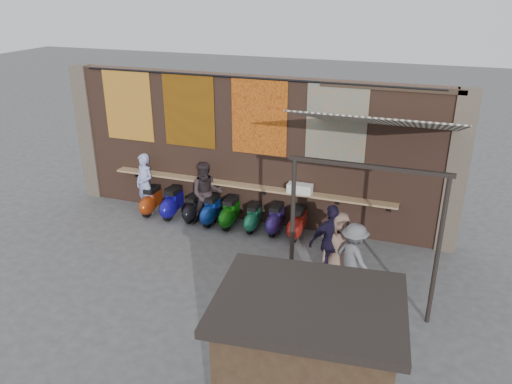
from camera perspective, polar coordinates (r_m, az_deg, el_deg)
ground at (r=12.05m, az=-4.99°, el=-8.13°), size 70.00×70.00×0.00m
brick_wall at (r=13.50m, az=-0.56°, el=4.77°), size 10.00×0.40×4.00m
pier_left at (r=15.98m, az=-18.46°, el=6.46°), size 0.50×0.50×4.00m
pier_right at (r=12.77m, az=21.93°, el=2.01°), size 0.50×0.50×4.00m
eating_counter at (r=13.48m, az=-1.08°, el=0.67°), size 8.00×0.32×0.05m
shelf_box at (r=12.98m, az=5.03°, el=0.40°), size 0.64×0.29×0.25m
tapestry_redgold at (r=14.65m, az=-14.41°, el=9.56°), size 1.50×0.02×2.00m
tapestry_sun at (r=13.70m, az=-7.67°, el=9.18°), size 1.50×0.02×2.00m
tapestry_orange at (r=12.93m, az=0.35°, el=8.57°), size 1.50×0.02×2.00m
tapestry_multi at (r=12.43m, az=9.16°, el=7.71°), size 1.50×0.02×2.00m
hang_rail at (r=12.82m, az=-0.95°, el=12.92°), size 9.50×0.06×0.06m
scooter_stool_0 at (r=14.63m, az=-11.87°, el=-1.02°), size 0.37×0.82×0.78m
scooter_stool_1 at (r=14.30m, az=-9.51°, el=-1.26°), size 0.40×0.89×0.85m
scooter_stool_2 at (r=14.07m, az=-7.25°, el=-1.87°), size 0.33×0.73×0.70m
scooter_stool_3 at (r=13.79m, az=-5.12°, el=-2.10°), size 0.37×0.83×0.78m
scooter_stool_4 at (r=13.58m, az=-2.99°, el=-2.40°), size 0.38×0.85×0.81m
scooter_stool_5 at (r=13.39m, az=-0.31°, el=-2.97°), size 0.34×0.75×0.71m
scooter_stool_6 at (r=13.25m, az=2.26°, el=-3.14°), size 0.36×0.81×0.77m
scooter_stool_7 at (r=13.03m, az=4.74°, el=-3.57°), size 0.38×0.85×0.81m
diner_left at (r=14.54m, az=-12.57°, el=0.90°), size 0.76×0.64×1.78m
diner_right at (r=13.63m, az=-5.68°, el=-0.17°), size 1.07×0.98×1.77m
shopper_navy at (r=11.18m, az=8.67°, el=-5.70°), size 1.12×0.90×1.78m
shopper_grey at (r=10.87m, az=11.08°, el=-7.37°), size 1.16×1.07×1.57m
shopper_tan at (r=11.21m, az=9.42°, el=-6.13°), size 0.94×0.84×1.62m
market_stall at (r=7.31m, az=5.70°, el=-20.46°), size 2.31×1.83×2.34m
stall_roof at (r=6.53m, az=6.12°, el=-12.57°), size 2.60×2.10×0.12m
stall_sign at (r=7.62m, az=6.81°, el=-13.32°), size 1.20×0.16×0.50m
stall_shelf at (r=8.14m, az=6.52°, el=-18.11°), size 1.79×0.28×0.06m
awning_canvas at (r=10.62m, az=14.09°, el=7.82°), size 3.20×3.28×0.97m
awning_ledger at (r=12.08m, az=15.15°, el=11.42°), size 3.30×0.08×0.12m
awning_header at (r=9.33m, az=12.76°, el=2.86°), size 3.00×0.08×0.08m
awning_post_left at (r=10.16m, az=4.18°, el=-4.31°), size 0.09×0.09×3.10m
awning_post_right at (r=9.90m, az=20.07°, el=-6.53°), size 0.09×0.09×3.10m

